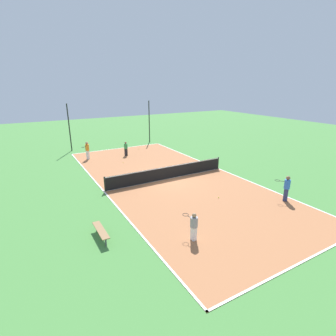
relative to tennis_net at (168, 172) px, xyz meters
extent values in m
plane|color=#47843D|center=(0.00, 0.00, -0.56)|extent=(80.00, 80.00, 0.00)
cube|color=#AD6B42|center=(0.00, 0.00, -0.55)|extent=(10.30, 23.06, 0.02)
cube|color=white|center=(-5.10, 0.00, -0.54)|extent=(0.10, 23.06, 0.00)
cube|color=white|center=(5.10, 0.00, -0.54)|extent=(0.10, 23.06, 0.00)
cube|color=white|center=(0.00, -11.48, -0.54)|extent=(10.30, 0.10, 0.00)
cube|color=white|center=(0.00, 11.48, -0.54)|extent=(10.30, 0.10, 0.00)
cube|color=white|center=(0.00, 0.00, -0.54)|extent=(10.30, 0.10, 0.00)
cylinder|color=black|center=(-5.00, 0.00, -0.01)|extent=(0.10, 0.10, 1.06)
cylinder|color=black|center=(5.00, 0.00, -0.01)|extent=(0.10, 0.10, 1.06)
cube|color=black|center=(0.00, 0.00, -0.03)|extent=(10.00, 0.03, 1.01)
cube|color=white|center=(0.00, 0.00, 0.44)|extent=(10.00, 0.04, 0.06)
cube|color=olive|center=(-6.87, -5.50, -0.13)|extent=(0.36, 1.80, 0.04)
cylinder|color=#4C4C51|center=(-6.87, -6.25, -0.35)|extent=(0.08, 0.08, 0.41)
cylinder|color=#4C4C51|center=(-6.87, -4.75, -0.35)|extent=(0.08, 0.08, 0.41)
cube|color=white|center=(-3.12, -7.88, -0.18)|extent=(0.23, 0.28, 0.71)
cylinder|color=gray|center=(-3.12, -7.88, 0.42)|extent=(0.41, 0.41, 0.50)
sphere|color=#A87A56|center=(-3.12, -7.88, 0.77)|extent=(0.21, 0.21, 0.21)
cylinder|color=#262626|center=(-3.16, -7.56, 0.54)|extent=(0.07, 0.28, 0.03)
torus|color=black|center=(-3.20, -7.29, 0.54)|extent=(0.34, 0.34, 0.02)
cube|color=white|center=(-4.06, 8.71, -0.10)|extent=(0.32, 0.31, 0.86)
cylinder|color=orange|center=(-4.06, 8.71, 0.63)|extent=(0.51, 0.51, 0.60)
sphere|color=#A87A56|center=(-4.06, 8.71, 1.06)|extent=(0.26, 0.26, 0.26)
cylinder|color=#262626|center=(-4.31, 8.52, 0.78)|extent=(0.24, 0.20, 0.03)
torus|color=black|center=(-4.53, 8.34, 0.78)|extent=(0.43, 0.43, 0.02)
cube|color=navy|center=(4.45, -7.19, -0.12)|extent=(0.30, 0.32, 0.83)
cylinder|color=blue|center=(4.45, -7.19, 0.58)|extent=(0.50, 0.50, 0.58)
sphere|color=brown|center=(4.45, -7.19, 1.00)|extent=(0.25, 0.25, 0.25)
cylinder|color=#262626|center=(4.28, -6.91, 0.73)|extent=(0.17, 0.25, 0.03)
torus|color=black|center=(4.14, -6.67, 0.73)|extent=(0.42, 0.42, 0.02)
cube|color=black|center=(-0.33, 8.12, -0.18)|extent=(0.30, 0.26, 0.72)
cylinder|color=green|center=(-0.33, 8.12, 0.44)|extent=(0.45, 0.45, 0.50)
sphere|color=brown|center=(-0.33, 8.12, 0.80)|extent=(0.22, 0.22, 0.22)
sphere|color=#CCE033|center=(-1.53, 5.79, -0.50)|extent=(0.07, 0.07, 0.07)
sphere|color=#CCE033|center=(1.85, 9.89, -0.50)|extent=(0.07, 0.07, 0.07)
sphere|color=#CCE033|center=(1.07, -4.77, -0.50)|extent=(0.07, 0.07, 0.07)
cylinder|color=black|center=(-4.79, 13.09, 1.99)|extent=(0.12, 0.12, 5.11)
cylinder|color=black|center=(4.79, 13.09, 1.99)|extent=(0.12, 0.12, 5.11)
camera|label=1|loc=(-9.54, -16.66, 6.58)|focal=28.00mm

